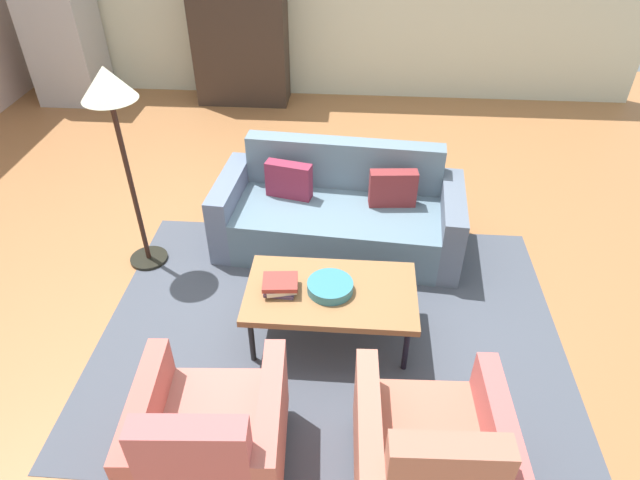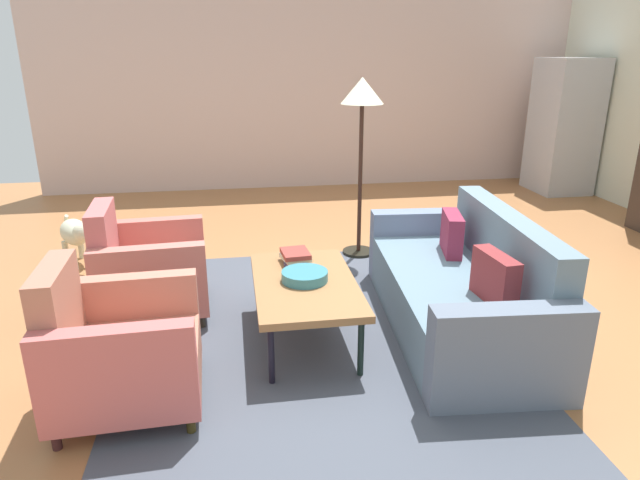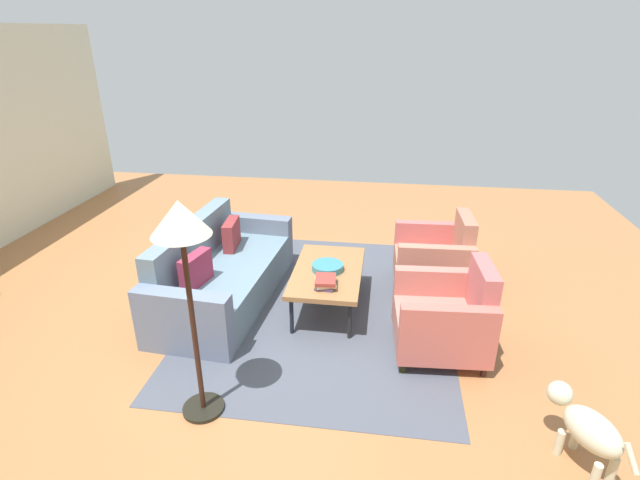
{
  "view_description": "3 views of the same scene",
  "coord_description": "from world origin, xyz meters",
  "px_view_note": "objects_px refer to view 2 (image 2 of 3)",
  "views": [
    {
      "loc": [
        0.56,
        -3.58,
        3.03
      ],
      "look_at": [
        0.33,
        -0.48,
        0.67
      ],
      "focal_mm": 30.68,
      "sensor_mm": 36.0,
      "label": 1
    },
    {
      "loc": [
        3.93,
        -1.21,
        1.97
      ],
      "look_at": [
        0.6,
        -0.68,
        0.8
      ],
      "focal_mm": 31.06,
      "sensor_mm": 36.0,
      "label": 2
    },
    {
      "loc": [
        -3.93,
        -1.3,
        2.71
      ],
      "look_at": [
        0.48,
        -0.67,
        0.75
      ],
      "focal_mm": 26.83,
      "sensor_mm": 36.0,
      "label": 3
    }
  ],
  "objects_px": {
    "couch": "(466,291)",
    "dog": "(76,234)",
    "armchair_right": "(115,352)",
    "fruit_bowl": "(305,276)",
    "coffee_table": "(305,286)",
    "book_stack": "(295,257)",
    "refrigerator": "(564,126)",
    "armchair_left": "(144,272)",
    "floor_lamp": "(362,108)"
  },
  "relations": [
    {
      "from": "armchair_right",
      "to": "refrigerator",
      "type": "relative_size",
      "value": 0.48
    },
    {
      "from": "fruit_bowl",
      "to": "floor_lamp",
      "type": "relative_size",
      "value": 0.19
    },
    {
      "from": "armchair_right",
      "to": "dog",
      "type": "height_order",
      "value": "armchair_right"
    },
    {
      "from": "armchair_right",
      "to": "book_stack",
      "type": "height_order",
      "value": "armchair_right"
    },
    {
      "from": "floor_lamp",
      "to": "book_stack",
      "type": "bearing_deg",
      "value": -31.5
    },
    {
      "from": "fruit_bowl",
      "to": "dog",
      "type": "distance_m",
      "value": 2.62
    },
    {
      "from": "couch",
      "to": "fruit_bowl",
      "type": "relative_size",
      "value": 6.72
    },
    {
      "from": "coffee_table",
      "to": "fruit_bowl",
      "type": "bearing_deg",
      "value": 180.0
    },
    {
      "from": "coffee_table",
      "to": "fruit_bowl",
      "type": "relative_size",
      "value": 3.73
    },
    {
      "from": "refrigerator",
      "to": "dog",
      "type": "distance_m",
      "value": 6.49
    },
    {
      "from": "coffee_table",
      "to": "floor_lamp",
      "type": "relative_size",
      "value": 0.7
    },
    {
      "from": "armchair_left",
      "to": "fruit_bowl",
      "type": "xyz_separation_m",
      "value": [
        0.59,
        1.17,
        0.13
      ]
    },
    {
      "from": "floor_lamp",
      "to": "dog",
      "type": "distance_m",
      "value": 2.94
    },
    {
      "from": "couch",
      "to": "dog",
      "type": "relative_size",
      "value": 3.37
    },
    {
      "from": "couch",
      "to": "fruit_bowl",
      "type": "distance_m",
      "value": 1.2
    },
    {
      "from": "armchair_left",
      "to": "floor_lamp",
      "type": "bearing_deg",
      "value": 114.55
    },
    {
      "from": "refrigerator",
      "to": "armchair_right",
      "type": "bearing_deg",
      "value": -50.87
    },
    {
      "from": "armchair_right",
      "to": "dog",
      "type": "relative_size",
      "value": 1.37
    },
    {
      "from": "couch",
      "to": "floor_lamp",
      "type": "bearing_deg",
      "value": 18.92
    },
    {
      "from": "couch",
      "to": "book_stack",
      "type": "bearing_deg",
      "value": 77.93
    },
    {
      "from": "armchair_left",
      "to": "armchair_right",
      "type": "height_order",
      "value": "same"
    },
    {
      "from": "coffee_table",
      "to": "armchair_right",
      "type": "xyz_separation_m",
      "value": [
        0.6,
        -1.17,
        -0.06
      ]
    },
    {
      "from": "armchair_left",
      "to": "fruit_bowl",
      "type": "relative_size",
      "value": 2.73
    },
    {
      "from": "armchair_right",
      "to": "fruit_bowl",
      "type": "height_order",
      "value": "armchair_right"
    },
    {
      "from": "fruit_bowl",
      "to": "book_stack",
      "type": "distance_m",
      "value": 0.35
    },
    {
      "from": "couch",
      "to": "fruit_bowl",
      "type": "height_order",
      "value": "couch"
    },
    {
      "from": "couch",
      "to": "coffee_table",
      "type": "height_order",
      "value": "couch"
    },
    {
      "from": "refrigerator",
      "to": "couch",
      "type": "bearing_deg",
      "value": -38.61
    },
    {
      "from": "armchair_right",
      "to": "dog",
      "type": "bearing_deg",
      "value": -163.78
    },
    {
      "from": "coffee_table",
      "to": "floor_lamp",
      "type": "bearing_deg",
      "value": 155.01
    },
    {
      "from": "couch",
      "to": "armchair_right",
      "type": "xyz_separation_m",
      "value": [
        0.6,
        -2.35,
        0.06
      ]
    },
    {
      "from": "fruit_bowl",
      "to": "dog",
      "type": "height_order",
      "value": "fruit_bowl"
    },
    {
      "from": "fruit_bowl",
      "to": "dog",
      "type": "relative_size",
      "value": 0.5
    },
    {
      "from": "refrigerator",
      "to": "armchair_left",
      "type": "bearing_deg",
      "value": -59.47
    },
    {
      "from": "coffee_table",
      "to": "refrigerator",
      "type": "bearing_deg",
      "value": 131.87
    },
    {
      "from": "armchair_right",
      "to": "armchair_left",
      "type": "bearing_deg",
      "value": 177.81
    },
    {
      "from": "book_stack",
      "to": "couch",
      "type": "bearing_deg",
      "value": 73.51
    },
    {
      "from": "armchair_right",
      "to": "book_stack",
      "type": "xyz_separation_m",
      "value": [
        -0.95,
        1.14,
        0.15
      ]
    },
    {
      "from": "fruit_bowl",
      "to": "refrigerator",
      "type": "bearing_deg",
      "value": 131.82
    },
    {
      "from": "armchair_right",
      "to": "floor_lamp",
      "type": "distance_m",
      "value": 3.15
    },
    {
      "from": "refrigerator",
      "to": "floor_lamp",
      "type": "height_order",
      "value": "refrigerator"
    },
    {
      "from": "refrigerator",
      "to": "dog",
      "type": "height_order",
      "value": "refrigerator"
    },
    {
      "from": "book_stack",
      "to": "refrigerator",
      "type": "bearing_deg",
      "value": 128.92
    },
    {
      "from": "coffee_table",
      "to": "armchair_right",
      "type": "distance_m",
      "value": 1.31
    },
    {
      "from": "couch",
      "to": "armchair_right",
      "type": "bearing_deg",
      "value": 108.64
    },
    {
      "from": "floor_lamp",
      "to": "dog",
      "type": "relative_size",
      "value": 2.68
    },
    {
      "from": "armchair_right",
      "to": "refrigerator",
      "type": "height_order",
      "value": "refrigerator"
    },
    {
      "from": "coffee_table",
      "to": "book_stack",
      "type": "distance_m",
      "value": 0.36
    },
    {
      "from": "coffee_table",
      "to": "armchair_right",
      "type": "bearing_deg",
      "value": -62.68
    },
    {
      "from": "refrigerator",
      "to": "floor_lamp",
      "type": "xyz_separation_m",
      "value": [
        2.12,
        -3.43,
        0.52
      ]
    }
  ]
}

